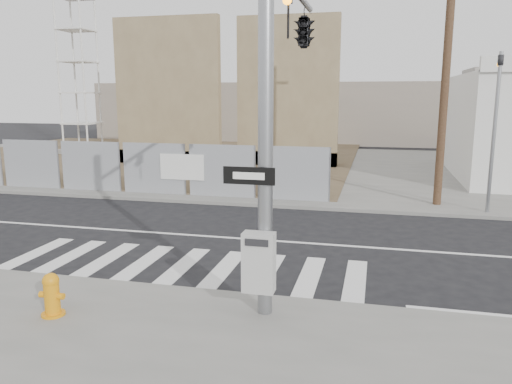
% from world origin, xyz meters
% --- Properties ---
extents(ground, '(100.00, 100.00, 0.00)m').
position_xyz_m(ground, '(0.00, 0.00, 0.00)').
color(ground, black).
rests_on(ground, ground).
extents(sidewalk_far, '(50.00, 20.00, 0.12)m').
position_xyz_m(sidewalk_far, '(0.00, 14.00, 0.06)').
color(sidewalk_far, slate).
rests_on(sidewalk_far, ground).
extents(signal_pole, '(0.96, 5.87, 7.00)m').
position_xyz_m(signal_pole, '(2.49, -2.05, 4.78)').
color(signal_pole, gray).
rests_on(signal_pole, sidewalk_near).
extents(far_signal_pole, '(0.16, 0.20, 5.60)m').
position_xyz_m(far_signal_pole, '(8.00, 4.60, 3.48)').
color(far_signal_pole, gray).
rests_on(far_signal_pole, sidewalk_far).
extents(chain_link_fence, '(24.60, 0.04, 2.00)m').
position_xyz_m(chain_link_fence, '(-10.00, 5.00, 1.12)').
color(chain_link_fence, gray).
rests_on(chain_link_fence, sidewalk_far).
extents(concrete_wall_left, '(6.00, 1.30, 8.00)m').
position_xyz_m(concrete_wall_left, '(-7.00, 13.08, 3.38)').
color(concrete_wall_left, '#766347').
rests_on(concrete_wall_left, sidewalk_far).
extents(concrete_wall_right, '(5.50, 1.30, 8.00)m').
position_xyz_m(concrete_wall_right, '(-0.50, 14.08, 3.38)').
color(concrete_wall_right, '#766347').
rests_on(concrete_wall_right, sidewalk_far).
extents(crane_tower, '(2.60, 2.60, 18.15)m').
position_xyz_m(crane_tower, '(-15.00, 17.00, 9.02)').
color(crane_tower, slate).
rests_on(crane_tower, sidewalk_far).
extents(utility_pole_right, '(1.60, 0.28, 10.00)m').
position_xyz_m(utility_pole_right, '(6.50, 5.50, 5.20)').
color(utility_pole_right, brown).
rests_on(utility_pole_right, sidewalk_far).
extents(fire_hydrant, '(0.48, 0.44, 0.78)m').
position_xyz_m(fire_hydrant, '(-1.13, -5.81, 0.50)').
color(fire_hydrant, orange).
rests_on(fire_hydrant, sidewalk_near).
extents(traffic_cone_c, '(0.47, 0.47, 0.80)m').
position_xyz_m(traffic_cone_c, '(-4.96, 5.44, 0.51)').
color(traffic_cone_c, '#FF600D').
rests_on(traffic_cone_c, sidewalk_far).
extents(traffic_cone_d, '(0.40, 0.40, 0.65)m').
position_xyz_m(traffic_cone_d, '(0.33, 5.35, 0.44)').
color(traffic_cone_d, '#F1340C').
rests_on(traffic_cone_d, sidewalk_far).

